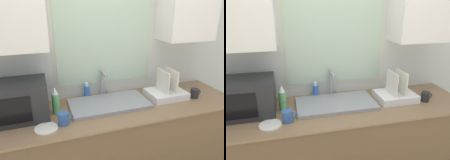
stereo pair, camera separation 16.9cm
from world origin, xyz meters
TOP-DOWN VIEW (x-y plane):
  - countertop at (0.00, 0.34)m, footprint 2.39×0.71m
  - wall_back at (0.00, 0.67)m, footprint 6.00×0.38m
  - sink_basin at (-0.06, 0.39)m, footprint 0.74×0.40m
  - faucet at (-0.05, 0.60)m, footprint 0.08×0.18m
  - microwave at (-0.86, 0.43)m, footprint 0.52×0.39m
  - dish_rack at (0.55, 0.37)m, footprint 0.37×0.29m
  - spray_bottle at (-0.54, 0.40)m, footprint 0.06×0.06m
  - soap_bottle at (-0.22, 0.61)m, footprint 0.06×0.06m
  - mug_near_sink at (-0.50, 0.18)m, footprint 0.12×0.09m
  - mug_by_rack at (0.81, 0.26)m, footprint 0.11×0.08m
  - small_plate at (-0.64, 0.15)m, footprint 0.18×0.18m

SIDE VIEW (x-z plane):
  - countertop at x=0.00m, z-range 0.00..0.90m
  - small_plate at x=-0.64m, z-range 0.90..0.91m
  - sink_basin at x=-0.06m, z-range 0.90..0.93m
  - mug_by_rack at x=0.81m, z-range 0.90..1.00m
  - mug_near_sink at x=-0.50m, z-range 0.90..1.00m
  - dish_rack at x=0.55m, z-range 0.81..1.10m
  - soap_bottle at x=-0.22m, z-range 0.89..1.05m
  - spray_bottle at x=-0.54m, z-range 0.90..1.14m
  - microwave at x=-0.86m, z-range 0.90..1.20m
  - faucet at x=-0.05m, z-range 0.93..1.20m
  - wall_back at x=0.00m, z-range 0.11..2.71m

